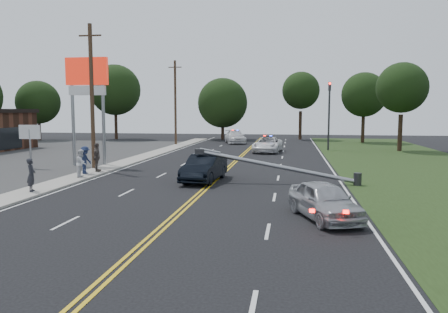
% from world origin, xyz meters
% --- Properties ---
extents(ground, '(120.00, 120.00, 0.00)m').
position_xyz_m(ground, '(0.00, 0.00, 0.00)').
color(ground, black).
rests_on(ground, ground).
extents(sidewalk, '(1.80, 70.00, 0.12)m').
position_xyz_m(sidewalk, '(-8.40, 10.00, 0.06)').
color(sidewalk, '#9A958B').
rests_on(sidewalk, ground).
extents(centerline_yellow, '(0.36, 80.00, 0.00)m').
position_xyz_m(centerline_yellow, '(0.00, 10.00, 0.01)').
color(centerline_yellow, gold).
rests_on(centerline_yellow, ground).
extents(pylon_sign, '(3.20, 0.35, 8.00)m').
position_xyz_m(pylon_sign, '(-10.50, 14.00, 6.00)').
color(pylon_sign, gray).
rests_on(pylon_sign, ground).
extents(small_sign, '(1.60, 0.14, 3.10)m').
position_xyz_m(small_sign, '(-14.00, 12.00, 2.33)').
color(small_sign, gray).
rests_on(small_sign, ground).
extents(traffic_signal, '(0.28, 0.41, 7.05)m').
position_xyz_m(traffic_signal, '(8.30, 30.00, 4.21)').
color(traffic_signal, '#2D2D30').
rests_on(traffic_signal, ground).
extents(fallen_streetlight, '(9.36, 0.44, 1.91)m').
position_xyz_m(fallen_streetlight, '(4.19, 8.00, 0.92)').
color(fallen_streetlight, '#2D2D30').
rests_on(fallen_streetlight, ground).
extents(utility_pole_mid, '(1.60, 0.28, 10.00)m').
position_xyz_m(utility_pole_mid, '(-9.20, 12.00, 5.08)').
color(utility_pole_mid, '#382619').
rests_on(utility_pole_mid, ground).
extents(utility_pole_far, '(1.60, 0.28, 10.00)m').
position_xyz_m(utility_pole_far, '(-9.20, 34.00, 5.08)').
color(utility_pole_far, '#382619').
rests_on(utility_pole_far, ground).
extents(tree_4, '(5.94, 5.94, 8.25)m').
position_xyz_m(tree_4, '(-30.29, 39.60, 5.26)').
color(tree_4, black).
rests_on(tree_4, ground).
extents(tree_5, '(7.24, 7.24, 10.70)m').
position_xyz_m(tree_5, '(-20.65, 43.51, 7.07)').
color(tree_5, black).
rests_on(tree_5, ground).
extents(tree_6, '(7.06, 7.06, 8.74)m').
position_xyz_m(tree_6, '(-5.27, 45.12, 5.20)').
color(tree_6, black).
rests_on(tree_6, ground).
extents(tree_7, '(5.29, 5.29, 9.62)m').
position_xyz_m(tree_7, '(5.72, 46.83, 6.95)').
color(tree_7, black).
rests_on(tree_7, ground).
extents(tree_8, '(5.71, 5.71, 9.02)m').
position_xyz_m(tree_8, '(13.62, 41.95, 6.15)').
color(tree_8, black).
rests_on(tree_8, ground).
extents(tree_9, '(5.09, 5.09, 8.97)m').
position_xyz_m(tree_9, '(15.44, 30.10, 6.40)').
color(tree_9, black).
rests_on(tree_9, ground).
extents(crashed_sedan, '(2.07, 4.88, 1.57)m').
position_xyz_m(crashed_sedan, '(-0.55, 8.17, 0.78)').
color(crashed_sedan, black).
rests_on(crashed_sedan, ground).
extents(waiting_sedan, '(3.05, 4.51, 1.43)m').
position_xyz_m(waiting_sedan, '(5.72, 0.07, 0.71)').
color(waiting_sedan, '#A4A6AB').
rests_on(waiting_sedan, ground).
extents(emergency_a, '(3.03, 5.64, 1.51)m').
position_xyz_m(emergency_a, '(2.15, 26.72, 0.75)').
color(emergency_a, white).
rests_on(emergency_a, ground).
extents(emergency_b, '(3.61, 5.95, 1.61)m').
position_xyz_m(emergency_b, '(-2.59, 38.35, 0.81)').
color(emergency_b, silver).
rests_on(emergency_b, ground).
extents(bystander_a, '(0.58, 0.70, 1.65)m').
position_xyz_m(bystander_a, '(-8.27, 3.07, 0.95)').
color(bystander_a, '#23242A').
rests_on(bystander_a, sidewalk).
extents(bystander_b, '(0.76, 0.91, 1.67)m').
position_xyz_m(bystander_b, '(-8.05, 7.92, 0.95)').
color(bystander_b, silver).
rests_on(bystander_b, sidewalk).
extents(bystander_c, '(0.77, 1.19, 1.75)m').
position_xyz_m(bystander_c, '(-8.47, 9.22, 0.99)').
color(bystander_c, '#1B2545').
rests_on(bystander_c, sidewalk).
extents(bystander_d, '(0.73, 1.20, 1.91)m').
position_xyz_m(bystander_d, '(-8.16, 10.26, 1.07)').
color(bystander_d, '#584D46').
rests_on(bystander_d, sidewalk).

